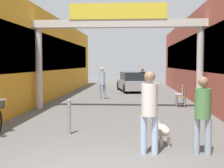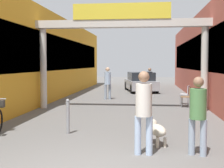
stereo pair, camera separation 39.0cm
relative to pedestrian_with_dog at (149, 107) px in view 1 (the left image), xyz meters
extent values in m
cube|color=gold|center=(-6.08, 9.35, 1.22)|extent=(3.00, 26.00, 4.47)
cube|color=black|center=(-4.60, 9.35, 1.45)|extent=(0.04, 23.40, 1.79)
cube|color=#B25142|center=(4.12, 9.35, 1.22)|extent=(3.00, 26.00, 4.47)
cube|color=black|center=(2.64, 9.35, 1.45)|extent=(0.04, 23.40, 1.79)
cylinder|color=beige|center=(-4.33, 6.42, 0.69)|extent=(0.28, 0.28, 3.40)
cylinder|color=beige|center=(2.37, 6.42, 0.69)|extent=(0.28, 0.28, 3.40)
cube|color=beige|center=(-0.98, 6.42, 2.54)|extent=(7.40, 0.44, 0.31)
cube|color=yellow|center=(-0.98, 6.22, 3.02)|extent=(3.96, 0.10, 0.64)
cylinder|color=#A5BFE0|center=(-0.12, 0.00, -0.60)|extent=(0.14, 0.14, 0.82)
cylinder|color=#A5BFE0|center=(0.12, 0.00, -0.60)|extent=(0.14, 0.14, 0.82)
cylinder|color=silver|center=(0.00, 0.00, 0.15)|extent=(0.34, 0.34, 0.68)
sphere|color=#8C664C|center=(0.00, 0.00, 0.63)|extent=(0.23, 0.23, 0.23)
cylinder|color=#8C9EB2|center=(1.01, 0.12, -0.63)|extent=(0.18, 0.18, 0.77)
cylinder|color=#8C9EB2|center=(1.23, 0.04, -0.63)|extent=(0.18, 0.18, 0.77)
cylinder|color=#4C7F47|center=(1.12, 0.08, 0.07)|extent=(0.44, 0.44, 0.63)
sphere|color=#8C664C|center=(1.12, 0.08, 0.53)|extent=(0.28, 0.28, 0.22)
cylinder|color=#8C9EB2|center=(-2.14, 10.00, -0.61)|extent=(0.18, 0.18, 0.80)
cylinder|color=#8C9EB2|center=(-1.91, 10.09, -0.61)|extent=(0.18, 0.18, 0.80)
cylinder|color=#A5BFE0|center=(-2.02, 10.04, 0.12)|extent=(0.44, 0.44, 0.66)
sphere|color=tan|center=(-2.02, 10.04, 0.59)|extent=(0.29, 0.29, 0.23)
cylinder|color=navy|center=(0.27, 14.04, -0.63)|extent=(0.17, 0.17, 0.76)
cylinder|color=navy|center=(0.22, 14.27, -0.63)|extent=(0.17, 0.17, 0.76)
cylinder|color=black|center=(0.25, 14.15, 0.06)|extent=(0.40, 0.40, 0.63)
sphere|color=#8C664C|center=(0.25, 14.15, 0.51)|extent=(0.25, 0.25, 0.21)
ellipsoid|color=beige|center=(0.32, 0.80, -0.65)|extent=(0.54, 0.75, 0.28)
sphere|color=beige|center=(0.20, 1.09, -0.56)|extent=(0.31, 0.31, 0.23)
sphere|color=white|center=(0.24, 0.99, -0.67)|extent=(0.22, 0.22, 0.17)
cylinder|color=beige|center=(0.16, 0.96, -0.90)|extent=(0.09, 0.09, 0.22)
cylinder|color=beige|center=(0.33, 1.03, -0.90)|extent=(0.09, 0.09, 0.22)
cylinder|color=beige|center=(0.31, 0.57, -0.90)|extent=(0.09, 0.09, 0.22)
cylinder|color=beige|center=(0.48, 0.64, -0.90)|extent=(0.09, 0.09, 0.22)
cylinder|color=gray|center=(-2.07, 1.75, -0.57)|extent=(0.10, 0.10, 0.88)
sphere|color=gray|center=(-2.07, 1.75, -0.10)|extent=(0.10, 0.10, 0.10)
cylinder|color=gray|center=(1.56, 7.23, -0.79)|extent=(0.04, 0.04, 0.45)
cylinder|color=gray|center=(1.64, 7.56, -0.79)|extent=(0.04, 0.04, 0.45)
cylinder|color=gray|center=(1.89, 7.15, -0.79)|extent=(0.04, 0.04, 0.45)
cylinder|color=gray|center=(1.97, 7.48, -0.79)|extent=(0.04, 0.04, 0.45)
cube|color=olive|center=(1.76, 7.35, -0.54)|extent=(0.48, 0.48, 0.04)
cube|color=olive|center=(1.94, 7.31, -0.32)|extent=(0.13, 0.40, 0.40)
cylinder|color=gray|center=(1.62, 8.30, -0.79)|extent=(0.04, 0.04, 0.45)
cylinder|color=gray|center=(1.73, 8.62, -0.79)|extent=(0.04, 0.04, 0.45)
cylinder|color=gray|center=(1.94, 8.19, -0.79)|extent=(0.04, 0.04, 0.45)
cylinder|color=gray|center=(2.05, 8.51, -0.79)|extent=(0.04, 0.04, 0.45)
cube|color=silver|center=(1.84, 8.41, -0.54)|extent=(0.51, 0.51, 0.04)
cube|color=silver|center=(2.01, 8.35, -0.32)|extent=(0.17, 0.39, 0.40)
cube|color=#99999E|center=(-0.36, 15.02, -0.53)|extent=(2.48, 4.26, 0.60)
cube|color=#1E2328|center=(-0.33, 14.87, 0.04)|extent=(1.96, 2.46, 0.55)
cylinder|color=black|center=(-1.42, 16.29, -0.71)|extent=(0.31, 0.63, 0.60)
cylinder|color=black|center=(0.14, 16.59, -0.71)|extent=(0.31, 0.63, 0.60)
cylinder|color=black|center=(-0.87, 13.44, -0.71)|extent=(0.31, 0.63, 0.60)
cylinder|color=black|center=(0.69, 13.74, -0.71)|extent=(0.31, 0.63, 0.60)
camera|label=1|loc=(-0.33, -6.51, 0.90)|focal=50.00mm
camera|label=2|loc=(0.06, -6.47, 0.90)|focal=50.00mm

